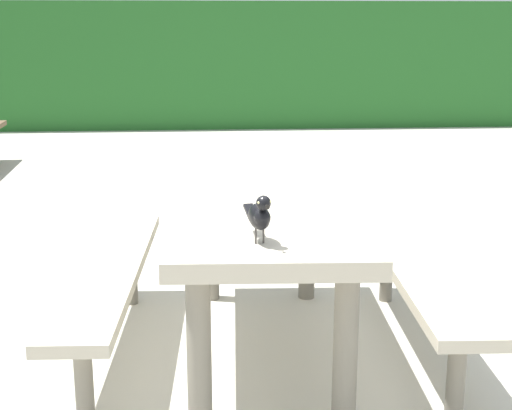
# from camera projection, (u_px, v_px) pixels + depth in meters

# --- Properties ---
(ground_plane) EXTENTS (60.00, 60.00, 0.00)m
(ground_plane) POSITION_uv_depth(u_px,v_px,m) (201.00, 382.00, 3.13)
(ground_plane) COLOR beige
(hedge_wall) EXTENTS (28.00, 2.18, 1.79)m
(hedge_wall) POSITION_uv_depth(u_px,v_px,m) (200.00, 62.00, 11.32)
(hedge_wall) COLOR #235B23
(hedge_wall) RESTS_ON ground
(picnic_table_foreground) EXTENTS (1.75, 1.83, 0.74)m
(picnic_table_foreground) POSITION_uv_depth(u_px,v_px,m) (264.00, 238.00, 3.28)
(picnic_table_foreground) COLOR #B2A893
(picnic_table_foreground) RESTS_ON ground
(bird_grackle) EXTENTS (0.10, 0.29, 0.18)m
(bird_grackle) POSITION_uv_depth(u_px,v_px,m) (260.00, 215.00, 2.55)
(bird_grackle) COLOR black
(bird_grackle) RESTS_ON picnic_table_foreground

